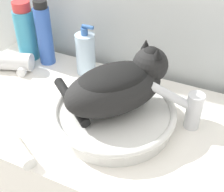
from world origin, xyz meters
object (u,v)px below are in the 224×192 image
(cat, at_px, (118,84))
(faucet, at_px, (188,107))
(hair_dryer, at_px, (10,62))
(cream_tube, at_px, (19,149))
(soap_pump_bottle, at_px, (86,54))
(shampoo_bottle_tall, at_px, (44,34))
(mouthwash_bottle, at_px, (26,32))

(cat, bearing_deg, faucet, -35.11)
(hair_dryer, bearing_deg, cream_tube, 114.60)
(cat, xyz_separation_m, soap_pump_bottle, (-0.21, 0.19, -0.06))
(shampoo_bottle_tall, height_order, cream_tube, shampoo_bottle_tall)
(shampoo_bottle_tall, height_order, mouthwash_bottle, shampoo_bottle_tall)
(cat, height_order, mouthwash_bottle, cat)
(cat, distance_m, faucet, 0.21)
(faucet, bearing_deg, hair_dryer, -24.25)
(cream_tube, bearing_deg, hair_dryer, 132.83)
(faucet, height_order, mouthwash_bottle, mouthwash_bottle)
(soap_pump_bottle, bearing_deg, faucet, -18.09)
(faucet, bearing_deg, soap_pump_bottle, -39.69)
(mouthwash_bottle, xyz_separation_m, hair_dryer, (-0.01, -0.10, -0.08))
(mouthwash_bottle, distance_m, hair_dryer, 0.13)
(cat, relative_size, soap_pump_bottle, 1.92)
(cat, relative_size, cream_tube, 2.63)
(hair_dryer, bearing_deg, cat, 150.51)
(shampoo_bottle_tall, distance_m, cream_tube, 0.48)
(cat, xyz_separation_m, hair_dryer, (-0.48, 0.09, -0.10))
(cat, height_order, cream_tube, cat)
(faucet, distance_m, shampoo_bottle_tall, 0.58)
(soap_pump_bottle, distance_m, hair_dryer, 0.29)
(cat, distance_m, cream_tube, 0.31)
(faucet, xyz_separation_m, shampoo_bottle_tall, (-0.57, 0.13, 0.05))
(mouthwash_bottle, xyz_separation_m, cream_tube, (0.29, -0.42, -0.09))
(soap_pump_bottle, xyz_separation_m, cream_tube, (0.03, -0.42, -0.06))
(soap_pump_bottle, height_order, mouthwash_bottle, mouthwash_bottle)
(faucet, xyz_separation_m, cream_tube, (-0.37, -0.29, -0.05))
(mouthwash_bottle, bearing_deg, hair_dryer, -96.54)
(cat, bearing_deg, cream_tube, 177.43)
(cat, distance_m, soap_pump_bottle, 0.29)
(soap_pump_bottle, xyz_separation_m, shampoo_bottle_tall, (-0.17, 0.00, 0.04))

